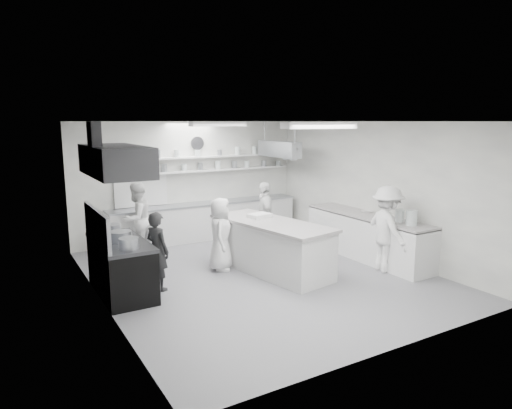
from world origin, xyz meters
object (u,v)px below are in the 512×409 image
cook_stove (157,251)px  cook_back (137,219)px  stove (121,269)px  prep_island (271,248)px  right_counter (367,237)px  back_counter (206,221)px

cook_stove → cook_back: bearing=-29.1°
stove → cook_back: (0.94, 2.24, 0.38)m
prep_island → cook_back: (-1.99, 2.54, 0.34)m
right_counter → prep_island: size_ratio=1.25×
right_counter → prep_island: bearing=172.5°
back_counter → cook_stove: size_ratio=3.49×
prep_island → cook_back: cook_back is taller
right_counter → cook_back: 5.17m
back_counter → cook_back: size_ratio=3.02×
right_counter → stove: bearing=173.5°
right_counter → cook_stove: cook_stove is taller
stove → cook_stove: (0.62, -0.15, 0.27)m
stove → cook_stove: cook_stove is taller
stove → prep_island: 2.95m
prep_island → stove: bearing=164.0°
cook_stove → back_counter: bearing=-59.1°
right_counter → cook_back: (-4.31, 2.84, 0.36)m
prep_island → cook_stove: 2.33m
back_counter → stove: bearing=-136.0°
cook_back → back_counter: bearing=165.0°
prep_island → back_counter: bearing=80.4°
right_counter → cook_stove: bearing=174.4°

